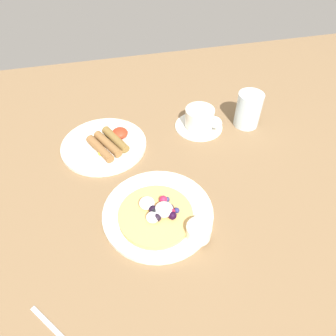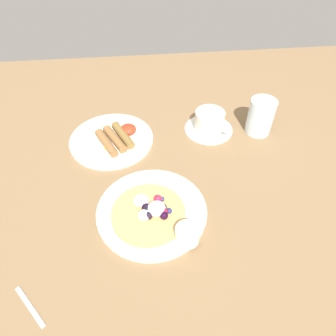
# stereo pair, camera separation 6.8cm
# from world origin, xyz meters

# --- Properties ---
(ground_plane) EXTENTS (2.07, 1.45, 0.03)m
(ground_plane) POSITION_xyz_m (0.00, 0.00, -0.01)
(ground_plane) COLOR brown
(pancake_plate) EXTENTS (0.24, 0.24, 0.01)m
(pancake_plate) POSITION_xyz_m (-0.02, -0.05, 0.01)
(pancake_plate) COLOR white
(pancake_plate) RESTS_ON ground_plane
(pancake_with_berries) EXTENTS (0.16, 0.16, 0.04)m
(pancake_with_berries) POSITION_xyz_m (-0.03, -0.06, 0.02)
(pancake_with_berries) COLOR tan
(pancake_with_berries) RESTS_ON pancake_plate
(syrup_ramekin) EXTENTS (0.05, 0.05, 0.03)m
(syrup_ramekin) POSITION_xyz_m (0.04, -0.13, 0.03)
(syrup_ramekin) COLOR white
(syrup_ramekin) RESTS_ON pancake_plate
(breakfast_plate) EXTENTS (0.23, 0.23, 0.01)m
(breakfast_plate) POSITION_xyz_m (-0.12, 0.20, 0.01)
(breakfast_plate) COLOR white
(breakfast_plate) RESTS_ON ground_plane
(fried_breakfast) EXTENTS (0.11, 0.13, 0.03)m
(fried_breakfast) POSITION_xyz_m (-0.10, 0.19, 0.02)
(fried_breakfast) COLOR brown
(fried_breakfast) RESTS_ON breakfast_plate
(coffee_saucer) EXTENTS (0.14, 0.14, 0.01)m
(coffee_saucer) POSITION_xyz_m (0.16, 0.23, 0.00)
(coffee_saucer) COLOR white
(coffee_saucer) RESTS_ON ground_plane
(coffee_cup) EXTENTS (0.09, 0.09, 0.05)m
(coffee_cup) POSITION_xyz_m (0.16, 0.23, 0.03)
(coffee_cup) COLOR white
(coffee_cup) RESTS_ON coffee_saucer
(teaspoon) EXTENTS (0.11, 0.12, 0.01)m
(teaspoon) POSITION_xyz_m (-0.21, -0.28, 0.00)
(teaspoon) COLOR silver
(teaspoon) RESTS_ON ground_plane
(water_glass) EXTENTS (0.07, 0.07, 0.10)m
(water_glass) POSITION_xyz_m (0.30, 0.21, 0.05)
(water_glass) COLOR silver
(water_glass) RESTS_ON ground_plane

